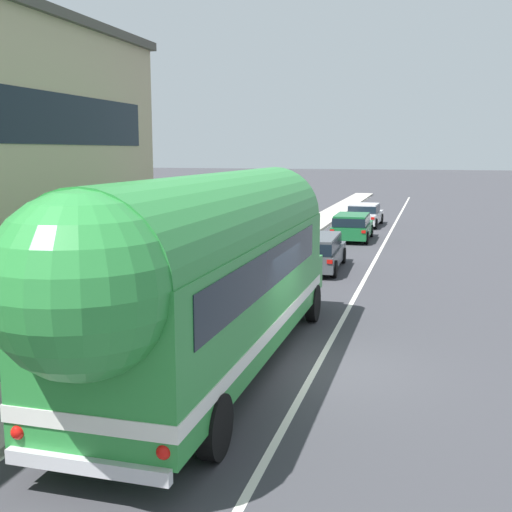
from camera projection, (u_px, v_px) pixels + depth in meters
The scene contains 7 objects.
ground_plane at pixel (316, 367), 13.44m from camera, with size 300.00×300.00×0.00m, color #38383D.
lane_markings at pixel (326, 266), 25.31m from camera, with size 3.97×80.00×0.01m.
sidewalk_slab at pixel (240, 269), 24.19m from camera, with size 1.82×90.00×0.15m, color #ADA89E.
painted_bus at pixel (209, 268), 12.30m from camera, with size 2.62×12.57×4.12m.
car_lead at pixel (316, 250), 24.31m from camera, with size 2.01×4.57×1.37m.
car_second at pixel (352, 225), 32.47m from camera, with size 1.93×4.28×1.37m.
car_third at pixel (364, 214), 38.82m from camera, with size 2.08×4.47×1.37m.
Camera 1 is at (2.22, -12.74, 4.54)m, focal length 44.34 mm.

